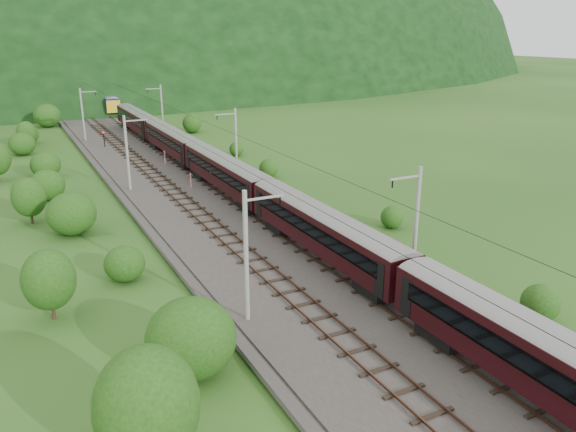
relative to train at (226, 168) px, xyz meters
name	(u,v)px	position (x,y,z in m)	size (l,w,h in m)	color
ground	(336,302)	(-2.40, -25.38, -3.19)	(600.00, 600.00, 0.00)	#234C17
railbed	(270,249)	(-2.40, -15.38, -3.04)	(14.00, 220.00, 0.30)	#38332D
track_left	(242,251)	(-4.80, -15.38, -2.82)	(2.40, 220.00, 0.27)	brown
track_right	(296,241)	(0.00, -15.38, -2.82)	(2.40, 220.00, 0.27)	brown
catenary_left	(128,151)	(-8.52, 6.62, 1.31)	(2.54, 192.28, 8.00)	gray
catenary_right	(235,141)	(3.72, 6.62, 1.31)	(2.54, 192.28, 8.00)	gray
overhead_wires	(269,163)	(-2.40, -15.38, 3.91)	(4.83, 198.00, 0.03)	black
mountain_main	(35,68)	(-2.40, 234.62, -3.19)	(504.00, 360.00, 244.00)	black
train	(226,168)	(0.00, 0.00, 0.00)	(2.65, 145.49, 4.59)	black
hazard_post_near	(191,180)	(-2.45, 4.58, -2.08)	(0.17, 0.17, 1.61)	red
hazard_post_far	(165,157)	(-1.90, 17.04, -2.04)	(0.18, 0.18, 1.70)	red
signal	(104,138)	(-6.83, 32.02, -1.57)	(0.25, 0.25, 2.24)	black
vegetation_left	(77,223)	(-15.85, -8.14, -0.98)	(12.70, 146.84, 5.93)	#1A4512
vegetation_right	(297,177)	(8.59, 0.56, -2.05)	(5.39, 108.95, 2.89)	#1A4512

